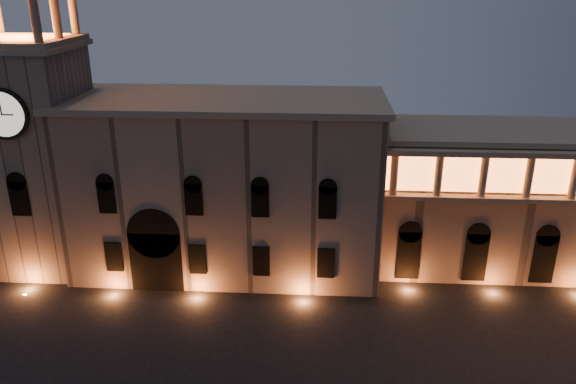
# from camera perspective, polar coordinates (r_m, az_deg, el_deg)

# --- Properties ---
(government_building) EXTENTS (30.80, 12.80, 17.60)m
(government_building) POSITION_cam_1_polar(r_m,az_deg,el_deg) (56.40, -6.29, 0.73)
(government_building) COLOR #8A6E5A
(government_building) RESTS_ON ground
(clock_tower) EXTENTS (9.80, 9.80, 32.40)m
(clock_tower) POSITION_cam_1_polar(r_m,az_deg,el_deg) (60.34, -24.15, 4.07)
(clock_tower) COLOR #8A6E5A
(clock_tower) RESTS_ON ground
(colonnade_wing) EXTENTS (40.60, 11.50, 14.50)m
(colonnade_wing) POSITION_cam_1_polar(r_m,az_deg,el_deg) (62.97, 26.35, -0.62)
(colonnade_wing) COLOR #856955
(colonnade_wing) RESTS_ON ground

